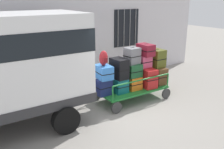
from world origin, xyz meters
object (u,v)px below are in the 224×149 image
(suitcase_right_bottom, at_px, (157,75))
(backpack, at_px, (104,58))
(luggage_cart, at_px, (132,90))
(suitcase_midright_bottom, at_px, (144,76))
(suitcase_right_middle, at_px, (157,58))
(suitcase_midleft_bottom, at_px, (118,85))
(suitcase_midright_middle, at_px, (145,61))
(suitcase_center_bottom, at_px, (132,82))
(suitcase_midright_top, at_px, (146,50))
(suitcase_center_middle, at_px, (132,70))
(suitcase_left_bottom, at_px, (104,87))
(suitcase_left_middle, at_px, (104,72))
(suitcase_center_top, at_px, (132,56))
(suitcase_midleft_middle, at_px, (119,68))

(suitcase_right_bottom, height_order, backpack, backpack)
(luggage_cart, xyz_separation_m, suitcase_midright_bottom, (0.53, -0.00, 0.37))
(suitcase_right_middle, height_order, backpack, backpack)
(suitcase_midleft_bottom, height_order, suitcase_midright_middle, suitcase_midright_middle)
(suitcase_center_bottom, bearing_deg, suitcase_midright_top, 1.30)
(suitcase_center_middle, relative_size, suitcase_midright_top, 0.97)
(suitcase_left_bottom, relative_size, suitcase_midleft_bottom, 0.85)
(suitcase_left_middle, height_order, suitcase_right_bottom, suitcase_left_middle)
(suitcase_left_middle, bearing_deg, suitcase_midright_middle, -0.18)
(suitcase_left_bottom, relative_size, suitcase_center_top, 1.03)
(suitcase_left_middle, bearing_deg, suitcase_right_middle, 0.05)
(suitcase_midright_top, bearing_deg, suitcase_midleft_bottom, 178.76)
(suitcase_midleft_bottom, distance_m, backpack, 1.07)
(suitcase_right_middle, bearing_deg, backpack, -179.66)
(suitcase_center_middle, xyz_separation_m, suitcase_right_middle, (1.06, 0.03, 0.24))
(suitcase_midright_bottom, bearing_deg, luggage_cart, 179.62)
(suitcase_midright_top, bearing_deg, suitcase_center_bottom, -178.70)
(suitcase_center_middle, height_order, suitcase_midright_top, suitcase_midright_top)
(suitcase_center_bottom, height_order, backpack, backpack)
(suitcase_center_middle, bearing_deg, suitcase_right_middle, 1.57)
(suitcase_midleft_middle, distance_m, suitcase_right_middle, 1.59)
(suitcase_left_middle, bearing_deg, suitcase_midright_bottom, -0.64)
(suitcase_center_bottom, bearing_deg, suitcase_midleft_middle, -179.76)
(luggage_cart, height_order, suitcase_right_middle, suitcase_right_middle)
(suitcase_left_bottom, height_order, suitcase_midleft_bottom, suitcase_left_bottom)
(suitcase_center_middle, xyz_separation_m, backpack, (-1.06, 0.02, 0.53))
(luggage_cart, distance_m, suitcase_left_middle, 1.32)
(suitcase_center_bottom, bearing_deg, suitcase_center_middle, 90.00)
(suitcase_left_middle, relative_size, suitcase_right_middle, 1.03)
(suitcase_right_bottom, bearing_deg, suitcase_midright_middle, 174.77)
(suitcase_center_bottom, xyz_separation_m, suitcase_midright_top, (0.53, 0.01, 1.01))
(suitcase_midright_top, bearing_deg, suitcase_center_top, 177.39)
(suitcase_midright_middle, bearing_deg, suitcase_center_middle, -177.60)
(suitcase_left_middle, relative_size, suitcase_midright_bottom, 0.61)
(backpack, bearing_deg, suitcase_center_middle, -0.89)
(suitcase_midright_bottom, height_order, suitcase_midright_middle, suitcase_midright_middle)
(suitcase_midright_middle, distance_m, suitcase_right_middle, 0.53)
(luggage_cart, height_order, suitcase_midright_top, suitcase_midright_top)
(luggage_cart, xyz_separation_m, suitcase_midleft_bottom, (-0.53, 0.01, 0.28))
(luggage_cart, distance_m, suitcase_center_top, 1.14)
(suitcase_left_middle, xyz_separation_m, suitcase_midleft_bottom, (0.53, -0.00, -0.50))
(suitcase_midleft_middle, height_order, suitcase_right_middle, suitcase_right_middle)
(luggage_cart, distance_m, suitcase_center_middle, 0.68)
(suitcase_center_bottom, height_order, suitcase_midright_top, suitcase_midright_top)
(suitcase_midleft_bottom, bearing_deg, suitcase_center_top, 0.13)
(suitcase_left_bottom, distance_m, suitcase_right_bottom, 2.11)
(suitcase_right_middle, distance_m, backpack, 2.14)
(suitcase_midleft_middle, bearing_deg, suitcase_right_middle, 1.44)
(suitcase_left_middle, bearing_deg, suitcase_midright_top, -0.86)
(suitcase_left_bottom, height_order, suitcase_center_top, suitcase_center_top)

